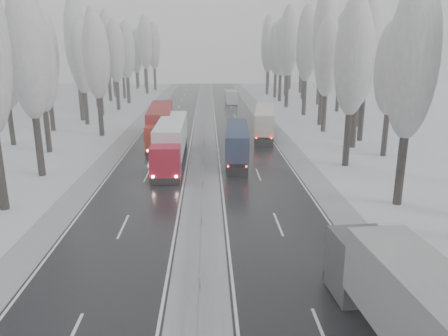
{
  "coord_description": "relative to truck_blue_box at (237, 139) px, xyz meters",
  "views": [
    {
      "loc": [
        0.51,
        -15.47,
        11.69
      ],
      "look_at": [
        1.8,
        18.58,
        2.2
      ],
      "focal_mm": 35.0,
      "sensor_mm": 36.0,
      "label": 1
    }
  ],
  "objects": [
    {
      "name": "tree_75",
      "position": [
        -27.83,
        72.92,
        9.88
      ],
      "size": [
        3.6,
        3.6,
        18.6
      ],
      "color": "black",
      "rests_on": "ground"
    },
    {
      "name": "tree_30",
      "position": [
        12.93,
        51.29,
        9.41
      ],
      "size": [
        3.6,
        3.6,
        17.86
      ],
      "color": "black",
      "rests_on": "ground"
    },
    {
      "name": "tree_19",
      "position": [
        16.39,
        0.62,
        7.31
      ],
      "size": [
        3.6,
        3.6,
        14.57
      ],
      "color": "black",
      "rests_on": "ground"
    },
    {
      "name": "tree_35",
      "position": [
        21.32,
        69.91,
        9.66
      ],
      "size": [
        3.6,
        3.6,
        18.25
      ],
      "color": "black",
      "rests_on": "ground"
    },
    {
      "name": "tree_68",
      "position": [
        -20.21,
        38.7,
        8.64
      ],
      "size": [
        3.6,
        3.6,
        16.65
      ],
      "color": "black",
      "rests_on": "ground"
    },
    {
      "name": "tree_61",
      "position": [
        -27.15,
        7.79,
        6.91
      ],
      "size": [
        3.6,
        3.6,
        13.95
      ],
      "color": "black",
      "rests_on": "ground"
    },
    {
      "name": "shoulder_left",
      "position": [
        -13.83,
        -0.41,
        -2.09
      ],
      "size": [
        2.4,
        200.0,
        0.04
      ],
      "primitive_type": "cube",
      "color": "#A6A8AE",
      "rests_on": "ground"
    },
    {
      "name": "tree_25",
      "position": [
        21.18,
        24.61,
        10.41
      ],
      "size": [
        3.6,
        3.6,
        19.44
      ],
      "color": "black",
      "rests_on": "ground"
    },
    {
      "name": "tree_27",
      "position": [
        21.09,
        34.86,
        9.25
      ],
      "size": [
        3.6,
        3.6,
        17.62
      ],
      "color": "black",
      "rests_on": "ground"
    },
    {
      "name": "tree_79",
      "position": [
        -23.96,
        88.9,
        8.9
      ],
      "size": [
        3.6,
        3.6,
        17.07
      ],
      "color": "black",
      "rests_on": "ground"
    },
    {
      "name": "tree_39",
      "position": [
        17.92,
        90.32,
        8.34
      ],
      "size": [
        3.6,
        3.6,
        16.19
      ],
      "color": "black",
      "rests_on": "ground"
    },
    {
      "name": "tree_21",
      "position": [
        16.5,
        8.75,
        9.89
      ],
      "size": [
        3.6,
        3.6,
        18.62
      ],
      "color": "black",
      "rests_on": "ground"
    },
    {
      "name": "tree_32",
      "position": [
        13.0,
        58.8,
        9.07
      ],
      "size": [
        3.6,
        3.6,
        17.33
      ],
      "color": "black",
      "rests_on": "ground"
    },
    {
      "name": "tree_66",
      "position": [
        -21.79,
        31.94,
        7.73
      ],
      "size": [
        3.6,
        3.6,
        15.23
      ],
      "color": "black",
      "rests_on": "ground"
    },
    {
      "name": "tree_63",
      "position": [
        -25.48,
        17.32,
        8.79
      ],
      "size": [
        3.6,
        3.6,
        16.88
      ],
      "color": "black",
      "rests_on": "ground"
    },
    {
      "name": "truck_red_red",
      "position": [
        -9.01,
        8.2,
        0.48
      ],
      "size": [
        3.69,
        17.38,
        4.43
      ],
      "rotation": [
        0.0,
        0.0,
        0.06
      ],
      "color": "#B91D0A",
      "rests_on": "ground"
    },
    {
      "name": "shoulder_right",
      "position": [
        6.57,
        -0.41,
        -2.09
      ],
      "size": [
        2.4,
        200.0,
        0.04
      ],
      "primitive_type": "cube",
      "color": "#A6A8AE",
      "rests_on": "ground"
    },
    {
      "name": "tree_72",
      "position": [
        -22.56,
        58.12,
        7.65
      ],
      "size": [
        3.6,
        3.6,
        15.11
      ],
      "color": "black",
      "rests_on": "ground"
    },
    {
      "name": "median_guardrail",
      "position": [
        -3.63,
        -0.42,
        -1.51
      ],
      "size": [
        0.12,
        200.0,
        0.76
      ],
      "color": "slate",
      "rests_on": "ground"
    },
    {
      "name": "tree_31",
      "position": [
        18.85,
        55.29,
        9.87
      ],
      "size": [
        3.6,
        3.6,
        18.58
      ],
      "color": "black",
      "rests_on": "ground"
    },
    {
      "name": "box_truck_distant",
      "position": [
        1.9,
        47.42,
        -0.68
      ],
      "size": [
        2.47,
        7.55,
        2.8
      ],
      "rotation": [
        0.0,
        0.0,
        0.02
      ],
      "color": "#B0B1B7",
      "rests_on": "ground"
    },
    {
      "name": "tree_33",
      "position": [
        16.14,
        62.8,
        7.15
      ],
      "size": [
        3.6,
        3.6,
        14.33
      ],
      "color": "black",
      "rests_on": "ground"
    },
    {
      "name": "tree_26",
      "position": [
        13.94,
        30.86,
        10.0
      ],
      "size": [
        3.6,
        3.6,
        18.78
      ],
      "color": "black",
      "rests_on": "ground"
    },
    {
      "name": "tree_22",
      "position": [
        13.39,
        15.19,
        8.13
      ],
      "size": [
        3.6,
        3.6,
        15.86
      ],
      "color": "black",
      "rests_on": "ground"
    },
    {
      "name": "tree_69",
      "position": [
        -25.05,
        42.7,
        10.35
      ],
      "size": [
        3.6,
        3.6,
        19.35
      ],
      "color": "black",
      "rests_on": "ground"
    },
    {
      "name": "carriageway_right",
      "position": [
        1.62,
        -0.41,
        -2.09
      ],
      "size": [
        7.5,
        200.0,
        0.03
      ],
      "primitive_type": "cube",
      "color": "black",
      "rests_on": "ground"
    },
    {
      "name": "tree_62",
      "position": [
        -17.57,
        13.32,
        8.25
      ],
      "size": [
        3.6,
        3.6,
        16.04
      ],
      "color": "black",
      "rests_on": "ground"
    },
    {
      "name": "median_slush",
      "position": [
        -3.63,
        -0.41,
        -2.09
      ],
      "size": [
        3.0,
        200.0,
        0.04
      ],
      "primitive_type": "cube",
      "color": "#A6A8AE",
      "rests_on": "ground"
    },
    {
      "name": "truck_cream_box",
      "position": [
        4.56,
        12.25,
        0.14
      ],
      "size": [
        4.35,
        15.13,
        3.85
      ],
      "rotation": [
        0.0,
        0.0,
        -0.14
      ],
      "color": "beige",
      "rests_on": "ground"
    },
    {
      "name": "tree_37",
      "position": [
        20.39,
        79.75,
        8.46
      ],
      "size": [
        3.6,
        3.6,
        16.37
      ],
      "color": "black",
      "rests_on": "ground"
    },
    {
      "name": "tree_74",
      "position": [
        -18.7,
        68.92,
        10.57
      ],
      "size": [
        3.6,
        3.6,
        19.68
      ],
      "color": "black",
      "rests_on": "ground"
    },
    {
      "name": "tree_38",
      "position": [
        15.1,
        86.32,
        9.48
      ],
      "size": [
        3.6,
        3.6,
        17.97
      ],
      "color": "black",
      "rests_on": "ground"
    },
    {
      "name": "tree_29",
      "position": [
        20.08,
        45.54,
        9.57
      ],
      "size": [
        3.6,
        3.6,
        18.11
      ],
      "color": "black",
      "rests_on": "ground"
    },
    {
      "name": "tree_18",
      "position": [
        10.88,
        -3.38,
        8.59
      ],
      "size": [
        3.6,
        3.6,
        16.58
      ],
      "color": "black",
      "rests_on": "ground"
    },
    {
      "name": "truck_red_white",
      "position": [
        -6.9,
        -1.64,
        0.4
      ],
      "size": [
        2.71,
        16.79,
        4.3
      ],
      "rotation": [
        0.0,
        0.0,
        0.0
      ],
      "color": "#AC0920",
      "rests_on": "ground"
    },
    {
      "name": "tree_64",
      "position": [
        -21.89,
        22.3,
        7.85
      ],
      "size": [
        3.6,
        3.6,
        15.42
      ],
      "color": "black",
      "rests_on": "ground"
    },
    {
      "name": "tree_65",
      "position": [
        -23.68,
        26.3,
        10.44
      ],
      "size": [
        3.6,
        3.6,
        19.48
      ],
      "color": "black",
      "rests_on": "ground"
    },
    {
      "name": "truck_blue_box",
      "position": [
        0.0,
        0.0,
        0.0
      ],
      "size": [
        3.08,
        14.17,
        3.61
      ],
      "rotation": [
        0.0,
        0.0,
        -0.06
      ],
      "color": "navy",
      "rests_on": "ground"
    },
    {
      "name": "tree_73",
      "position": [
        -25.45,
        62.12,
        9.0
      ],
      "size": [
        3.6,
        3.6,
        17.22
      ],
      "color": "black",
      "rests_on": "ground"
    },
    {
      "name": "tree_76",
      "position": [
        -17.68,
        78.31,
        9.85
      ],
      "size": [
        3.6,
        3.6,
        18.55
      ],
      "color": "black",
      "rests_on": "ground"
    },
    {
      "name": "tree_24",
      "position": [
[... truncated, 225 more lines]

